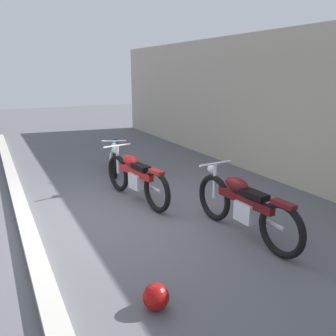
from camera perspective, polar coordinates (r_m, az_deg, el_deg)
name	(u,v)px	position (r m, az deg, el deg)	size (l,w,h in m)	color
ground_plane	(111,217)	(6.10, -9.28, -7.92)	(40.00, 40.00, 0.00)	#56565B
building_wall	(297,109)	(7.94, 20.18, 9.00)	(18.00, 0.30, 3.27)	#B2A893
curb_strip	(28,230)	(5.85, -21.85, -9.29)	(18.00, 0.24, 0.12)	#B7B2A8
helmet	(156,297)	(3.87, -1.97, -20.20)	(0.28, 0.28, 0.28)	maroon
motorcycle_blue	(115,154)	(8.77, -8.63, 2.31)	(1.90, 0.85, 0.89)	black
motorcycle_red	(135,177)	(6.67, -5.33, -1.43)	(2.15, 0.66, 0.97)	black
motorcycle_maroon	(243,206)	(5.34, 12.17, -6.03)	(2.20, 0.61, 0.99)	black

